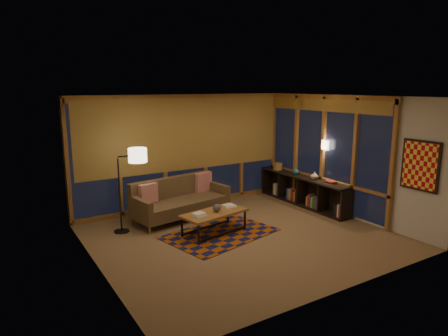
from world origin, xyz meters
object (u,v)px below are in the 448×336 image
floor_lamp (120,191)px  bookshelf (303,191)px  sofa (181,199)px  coffee_table (214,223)px

floor_lamp → bookshelf: (4.41, -0.49, -0.49)m
bookshelf → sofa: bearing=168.7°
bookshelf → coffee_table: bearing=-168.9°
sofa → bookshelf: sofa is taller
coffee_table → bookshelf: bearing=0.2°
coffee_table → bookshelf: size_ratio=0.47×
floor_lamp → bookshelf: bearing=-0.7°
floor_lamp → bookshelf: size_ratio=0.59×
sofa → floor_lamp: size_ratio=1.26×
coffee_table → floor_lamp: bearing=134.8°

